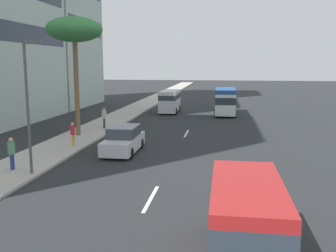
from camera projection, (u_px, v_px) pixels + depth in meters
The scene contains 13 objects.
ground_plane at pixel (190, 127), 34.10m from camera, with size 198.00×198.00×0.00m, color #26282B.
sidewalk_right at pixel (105, 124), 35.25m from camera, with size 162.00×3.53×0.15m, color #B2ADA3.
lane_stripe_mid at pixel (151, 198), 16.01m from camera, with size 3.20×0.16×0.01m, color silver.
lane_stripe_far at pixel (186, 133), 30.95m from camera, with size 3.20×0.16×0.01m, color silver.
minibus_lead at pixel (225, 100), 42.21m from camera, with size 6.44×2.33×2.93m.
car_second at pixel (124, 140), 24.33m from camera, with size 4.67×1.93×1.69m.
van_third at pixel (170, 100), 44.08m from camera, with size 5.31×2.05×2.58m.
van_fourth at pixel (246, 217), 10.71m from camera, with size 4.88×2.14×2.37m.
pedestrian_near_lamp at pixel (73, 133), 25.35m from camera, with size 0.38×0.38×1.64m.
pedestrian_mid_block at pixel (104, 117), 32.50m from camera, with size 0.30×0.36×1.77m.
pedestrian_by_tree at pixel (12, 152), 19.71m from camera, with size 0.38×0.38×1.73m.
palm_tree at pixel (74, 31), 28.32m from camera, with size 4.23×4.23×9.06m.
street_lamp at pixel (29, 92), 18.52m from camera, with size 0.24×0.97×6.74m.
Camera 1 is at (-2.05, -2.97, 5.68)m, focal length 40.13 mm.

